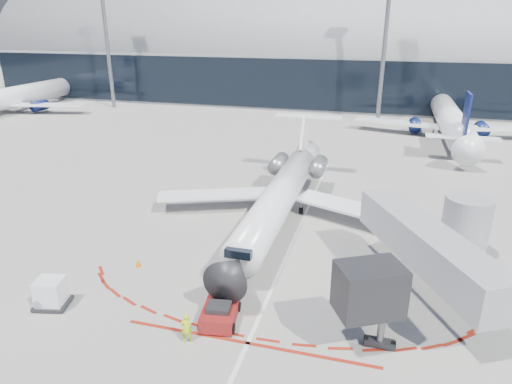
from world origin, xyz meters
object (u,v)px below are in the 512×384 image
(pushback_tug, at_px, (220,312))
(ramp_worker, at_px, (186,328))
(regional_jet, at_px, (282,192))
(uld_container, at_px, (51,293))

(pushback_tug, bearing_deg, ramp_worker, -124.96)
(pushback_tug, bearing_deg, regional_jet, 80.80)
(uld_container, bearing_deg, pushback_tug, -5.18)
(regional_jet, distance_m, uld_container, 19.50)
(uld_container, bearing_deg, ramp_worker, -18.00)
(pushback_tug, relative_size, uld_container, 2.15)
(ramp_worker, xyz_separation_m, uld_container, (-9.06, 0.80, 0.03))
(regional_jet, relative_size, ramp_worker, 16.11)
(regional_jet, xyz_separation_m, pushback_tug, (-0.21, -15.07, -1.80))
(regional_jet, distance_m, pushback_tug, 15.17)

